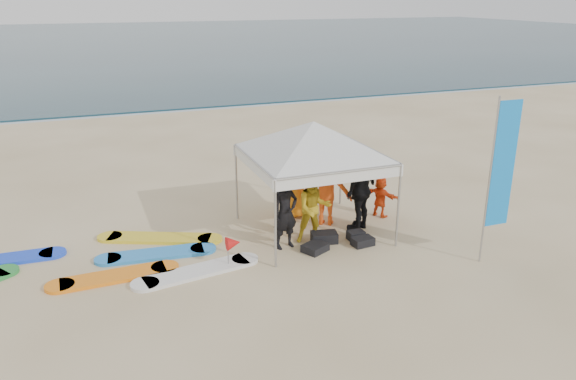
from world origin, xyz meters
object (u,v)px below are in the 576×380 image
Objects in this scene: person_yellow at (314,208)px; person_seated at (380,197)px; person_orange_a at (327,186)px; canopy_tent at (314,122)px; person_black_b at (361,189)px; marker_pennant at (234,243)px; feather_flag at (501,167)px; person_orange_b at (294,179)px; surfboard_spread at (105,263)px; person_black_a at (285,212)px.

person_seated is at bearing 29.53° from person_yellow.
person_orange_a is at bearing 61.72° from person_seated.
person_orange_a is at bearing 33.69° from canopy_tent.
person_black_b is 3.06× the size of marker_pennant.
person_black_b is at bearing -13.80° from canopy_tent.
person_seated is (2.10, 0.79, -0.28)m from person_yellow.
person_yellow is at bearing -110.05° from canopy_tent.
person_black_b is 0.58× the size of feather_flag.
person_orange_b is 4.72m from feather_flag.
person_black_a is at bearing -8.21° from surfboard_spread.
canopy_tent is (-0.50, -0.34, 1.62)m from person_orange_a.
canopy_tent reaches higher than person_orange_b.
person_orange_b is 0.57× the size of feather_flag.
canopy_tent is at bearing 72.82° from person_orange_b.
person_orange_b is 0.50× the size of canopy_tent.
person_black_a is at bearing 150.97° from feather_flag.
feather_flag is (2.87, -3.60, 1.01)m from person_orange_b.
person_black_b is at bearing 13.38° from marker_pennant.
person_orange_a is 2.99m from marker_pennant.
person_seated is at bearing 178.67° from person_black_b.
person_seated is at bearing 2.71° from surfboard_spread.
surfboard_spread is at bearing 160.08° from person_black_a.
canopy_tent reaches higher than person_black_a.
surfboard_spread is at bearing 160.70° from feather_flag.
feather_flag is at bearing -17.74° from marker_pennant.
person_yellow is 2.46× the size of marker_pennant.
feather_flag is at bearing -40.75° from person_black_a.
surfboard_spread is (-5.04, -0.36, -0.88)m from person_orange_a.
person_orange_b is at bearing 50.58° from person_black_a.
feather_flag reaches higher than marker_pennant.
person_black_a is at bearing 80.92° from person_seated.
feather_flag is 5.41m from marker_pennant.
person_orange_a is 0.95× the size of person_orange_b.
person_orange_b reaches higher than person_black_a.
person_black_b is (1.93, 0.30, 0.18)m from person_black_a.
canopy_tent is at bearing -47.81° from person_black_b.
person_orange_b is (-0.55, 0.66, 0.05)m from person_orange_a.
person_black_b is 3.32m from marker_pennant.
person_orange_a reaches higher than person_black_a.
person_black_b is at bearing -2.39° from surfboard_spread.
person_orange_a is at bearing 21.48° from person_black_a.
canopy_tent is (-1.91, -0.28, 2.04)m from person_seated.
feather_flag reaches higher than person_black_a.
person_black_a is 0.41× the size of canopy_tent.
person_orange_b is at bearing 128.54° from feather_flag.
surfboard_spread is (-4.53, -0.03, -2.51)m from canopy_tent.
person_yellow is at bearing 145.25° from feather_flag.
feather_flag reaches higher than person_orange_b.
person_black_a is 2.91m from person_seated.
person_seated is 4.24m from marker_pennant.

